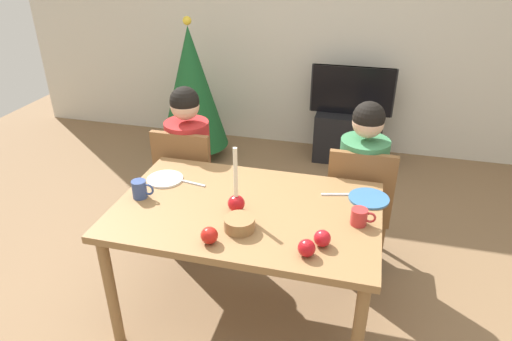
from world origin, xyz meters
name	(u,v)px	position (x,y,z in m)	size (l,w,h in m)	color
ground_plane	(248,312)	(0.00, 0.00, 0.00)	(7.68, 7.68, 0.00)	brown
back_wall	(318,19)	(0.00, 2.60, 1.30)	(6.40, 0.10, 2.60)	beige
dining_table	(247,221)	(0.00, 0.00, 0.67)	(1.40, 0.90, 0.75)	olive
chair_left	(189,180)	(-0.59, 0.61, 0.51)	(0.40, 0.40, 0.90)	brown
chair_right	(358,202)	(0.58, 0.61, 0.51)	(0.40, 0.40, 0.90)	brown
person_left_child	(190,170)	(-0.59, 0.64, 0.57)	(0.30, 0.30, 1.17)	#33384C
person_right_child	(360,191)	(0.58, 0.64, 0.57)	(0.30, 0.30, 1.17)	#33384C
tv_stand	(348,136)	(0.41, 2.30, 0.24)	(0.64, 0.40, 0.48)	black
tv	(352,91)	(0.41, 2.30, 0.71)	(0.79, 0.05, 0.46)	black
christmas_tree	(192,88)	(-1.09, 1.96, 0.72)	(0.67, 0.67, 1.38)	brown
candle_centerpiece	(236,199)	(-0.04, -0.04, 0.82)	(0.09, 0.09, 0.36)	red
plate_left	(165,179)	(-0.55, 0.17, 0.76)	(0.21, 0.21, 0.01)	white
plate_right	(369,198)	(0.63, 0.25, 0.76)	(0.22, 0.22, 0.01)	teal
mug_left	(140,189)	(-0.59, -0.04, 0.80)	(0.13, 0.08, 0.10)	#33477F
mug_right	(360,217)	(0.59, -0.01, 0.79)	(0.12, 0.08, 0.09)	#B72D2D
fork_left	(192,183)	(-0.38, 0.17, 0.75)	(0.18, 0.01, 0.01)	silver
fork_right	(337,194)	(0.45, 0.25, 0.75)	(0.18, 0.01, 0.01)	silver
bowl_walnuts	(240,224)	(0.02, -0.20, 0.78)	(0.15, 0.15, 0.07)	olive
apple_near_candle	(307,248)	(0.37, -0.32, 0.79)	(0.08, 0.08, 0.08)	red
apple_by_left_plate	(209,235)	(-0.09, -0.34, 0.79)	(0.08, 0.08, 0.08)	red
apple_by_right_mug	(322,238)	(0.43, -0.23, 0.79)	(0.08, 0.08, 0.08)	red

